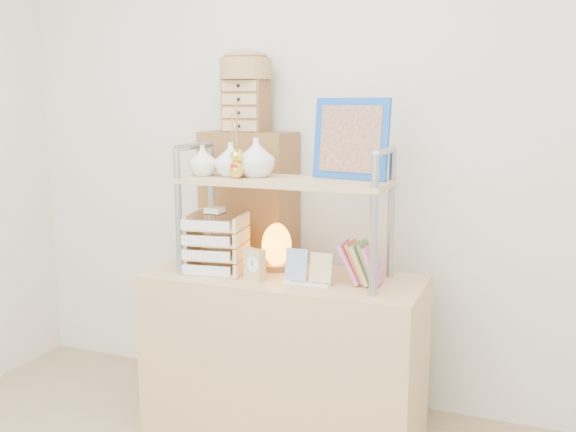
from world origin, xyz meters
name	(u,v)px	position (x,y,z in m)	size (l,w,h in m)	color
room_shell	(181,32)	(0.00, 0.39, 1.69)	(3.42, 3.41, 2.61)	silver
desk	(284,357)	(0.00, 1.20, 0.38)	(1.20, 0.50, 0.75)	tan
cabinet	(250,265)	(-0.34, 1.57, 0.68)	(0.45, 0.24, 1.35)	brown
hutch	(274,175)	(-0.05, 1.21, 1.18)	(0.90, 0.34, 0.76)	#8F939C
letter_tray	(216,246)	(-0.30, 1.15, 0.87)	(0.27, 0.26, 0.29)	#DFBF86
salt_lamp	(277,246)	(-0.07, 1.28, 0.86)	(0.14, 0.13, 0.21)	brown
desk_clock	(255,265)	(-0.09, 1.09, 0.82)	(0.10, 0.07, 0.13)	tan
postcard_stand	(307,274)	(0.14, 1.11, 0.79)	(0.20, 0.06, 0.14)	white
drawer_chest	(246,106)	(-0.34, 1.55, 1.48)	(0.20, 0.16, 0.25)	brown
woven_basket	(246,69)	(-0.34, 1.55, 1.65)	(0.25, 0.25, 0.10)	olive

